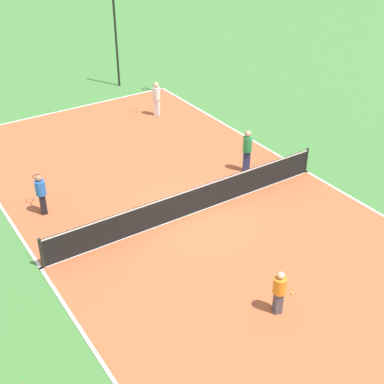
% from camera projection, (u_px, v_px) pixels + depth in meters
% --- Properties ---
extents(ground_plane, '(80.00, 80.00, 0.00)m').
position_uv_depth(ground_plane, '(192.00, 214.00, 18.88)').
color(ground_plane, '#47843D').
extents(court_surface, '(11.14, 22.85, 0.02)m').
position_uv_depth(court_surface, '(192.00, 213.00, 18.88)').
color(court_surface, '#C66038').
rests_on(court_surface, ground_plane).
extents(tennis_net, '(10.94, 0.10, 1.06)m').
position_uv_depth(tennis_net, '(192.00, 200.00, 18.59)').
color(tennis_net, black).
rests_on(tennis_net, court_surface).
extents(player_far_white, '(0.84, 0.93, 1.69)m').
position_uv_depth(player_far_white, '(156.00, 96.00, 25.85)').
color(player_far_white, white).
rests_on(player_far_white, court_surface).
extents(player_near_blue, '(0.49, 0.98, 1.53)m').
position_uv_depth(player_near_blue, '(41.00, 192.00, 18.45)').
color(player_near_blue, black).
rests_on(player_near_blue, court_surface).
extents(player_far_green, '(0.48, 0.48, 1.76)m').
position_uv_depth(player_far_green, '(247.00, 148.00, 20.99)').
color(player_far_green, navy).
rests_on(player_far_green, court_surface).
extents(player_center_orange, '(0.46, 0.46, 1.38)m').
position_uv_depth(player_center_orange, '(279.00, 290.00, 14.30)').
color(player_center_orange, '#4C4C51').
rests_on(player_center_orange, court_surface).
extents(tennis_ball_near_net, '(0.07, 0.07, 0.07)m').
position_uv_depth(tennis_ball_near_net, '(292.00, 293.00, 15.28)').
color(tennis_ball_near_net, '#CCE033').
rests_on(tennis_ball_near_net, court_surface).
extents(tennis_ball_midcourt, '(0.07, 0.07, 0.07)m').
position_uv_depth(tennis_ball_midcourt, '(98.00, 138.00, 24.03)').
color(tennis_ball_midcourt, '#CCE033').
rests_on(tennis_ball_midcourt, court_surface).
extents(tennis_ball_left_sideline, '(0.07, 0.07, 0.07)m').
position_uv_depth(tennis_ball_left_sideline, '(133.00, 141.00, 23.81)').
color(tennis_ball_left_sideline, '#CCE033').
rests_on(tennis_ball_left_sideline, court_surface).
extents(fence_post_back_right, '(0.12, 0.12, 4.74)m').
position_uv_depth(fence_post_back_right, '(116.00, 43.00, 28.78)').
color(fence_post_back_right, black).
rests_on(fence_post_back_right, ground_plane).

